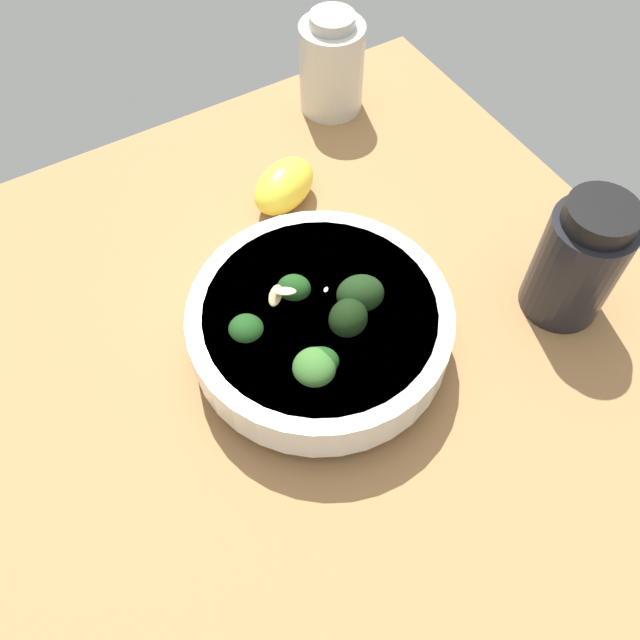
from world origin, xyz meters
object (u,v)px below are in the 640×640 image
bowl_of_broccoli (320,325)px  bottle_tall (578,261)px  bottle_short (332,65)px  lemon_wedge (284,186)px

bowl_of_broccoli → bottle_tall: bearing=71.8°
bowl_of_broccoli → bottle_short: 32.17cm
bowl_of_broccoli → bottle_short: size_ratio=1.98×
bowl_of_broccoli → bottle_short: bearing=147.2°
bottle_tall → bottle_short: (-33.85, -3.43, -0.72)cm
lemon_wedge → bottle_short: 16.03cm
lemon_wedge → bottle_short: bearing=131.8°
bottle_short → bottle_tall: bearing=5.8°
bottle_tall → bottle_short: bearing=-174.2°
bowl_of_broccoli → bottle_tall: bottle_tall is taller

